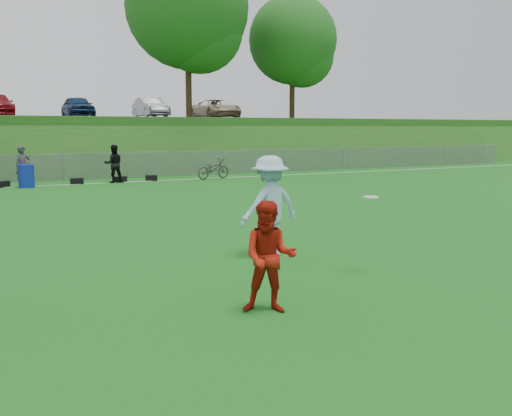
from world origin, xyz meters
TOP-DOWN VIEW (x-y plane):
  - ground at (0.00, 0.00)m, footprint 120.00×120.00m
  - sideline_far at (0.00, 18.00)m, footprint 60.00×0.10m
  - fence at (0.00, 20.00)m, footprint 58.00×0.06m
  - berm at (0.00, 31.00)m, footprint 120.00×18.00m
  - parking_lot at (0.00, 33.00)m, footprint 120.00×12.00m
  - tree_green_near at (8.16, 24.42)m, footprint 7.14×7.14m
  - tree_green_far at (16.16, 25.92)m, footprint 5.88×5.88m
  - car_row at (-1.17, 32.00)m, footprint 32.04×5.18m
  - gear_bags at (0.84, 18.10)m, footprint 6.96×0.54m
  - player_red_center at (-0.73, -1.10)m, footprint 0.92×0.86m
  - player_blue at (0.93, 1.89)m, footprint 1.32×0.85m
  - frisbee at (1.77, -0.08)m, footprint 0.25×0.25m
  - recycling_bin at (-1.84, 17.54)m, footprint 0.83×0.83m
  - bicycle at (6.55, 17.63)m, footprint 1.96×1.13m

SIDE VIEW (x-z plane):
  - ground at x=0.00m, z-range 0.00..0.00m
  - sideline_far at x=0.00m, z-range 0.00..0.01m
  - gear_bags at x=0.84m, z-range 0.00..0.26m
  - recycling_bin at x=-1.84m, z-range 0.00..0.95m
  - bicycle at x=6.55m, z-range 0.00..0.97m
  - fence at x=0.00m, z-range 0.00..1.30m
  - player_red_center at x=-0.73m, z-range 0.00..1.50m
  - player_blue at x=0.93m, z-range 0.00..1.92m
  - frisbee at x=1.77m, z-range 1.28..1.31m
  - berm at x=0.00m, z-range 0.00..3.00m
  - parking_lot at x=0.00m, z-range 3.00..3.10m
  - car_row at x=-1.17m, z-range 3.10..4.54m
  - tree_green_far at x=16.16m, z-range 3.87..12.06m
  - tree_green_near at x=8.16m, z-range 4.06..14.00m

